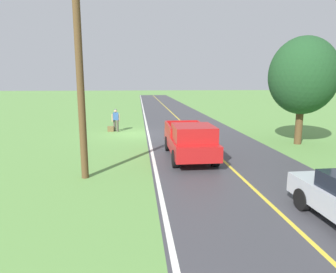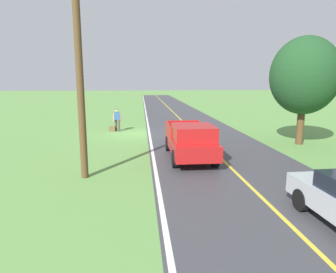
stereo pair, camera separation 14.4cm
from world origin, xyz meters
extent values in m
plane|color=#609347|center=(0.00, 0.00, 0.00)|extent=(200.00, 200.00, 0.00)
cube|color=#3D3D42|center=(-4.47, 0.00, 0.00)|extent=(7.14, 120.00, 0.00)
cube|color=silver|center=(-1.08, 0.00, 0.01)|extent=(0.16, 117.60, 0.00)
cube|color=gold|center=(-4.47, 0.00, 0.01)|extent=(0.14, 117.60, 0.00)
cylinder|color=#4C473D|center=(1.23, -1.15, 0.44)|extent=(0.18, 0.18, 0.88)
cylinder|color=#4C473D|center=(1.47, -1.37, 0.44)|extent=(0.18, 0.18, 0.88)
cube|color=#335999|center=(1.35, -1.26, 1.17)|extent=(0.42, 0.29, 0.58)
sphere|color=tan|center=(1.35, -1.26, 1.57)|extent=(0.23, 0.23, 0.23)
sphere|color=#4C564C|center=(1.35, -1.26, 1.65)|extent=(0.20, 0.20, 0.20)
cube|color=#591E19|center=(1.36, -1.46, 1.20)|extent=(0.34, 0.23, 0.44)
cylinder|color=tan|center=(1.08, -1.26, 1.06)|extent=(0.10, 0.10, 0.58)
cylinder|color=tan|center=(1.60, -1.22, 1.06)|extent=(0.10, 0.10, 0.58)
cube|color=brown|center=(1.76, -1.17, 0.21)|extent=(0.48, 0.24, 0.42)
cube|color=#B21919|center=(-2.90, 7.11, 0.75)|extent=(2.01, 5.40, 0.70)
cube|color=#B21919|center=(-2.90, 8.30, 1.46)|extent=(1.84, 2.16, 0.72)
cube|color=black|center=(-2.90, 8.30, 1.53)|extent=(1.68, 1.30, 0.43)
cube|color=#B21919|center=(-3.84, 6.03, 1.33)|extent=(0.10, 3.02, 0.45)
cube|color=#B21919|center=(-1.96, 6.03, 1.33)|extent=(0.10, 3.02, 0.45)
cube|color=#B21919|center=(-2.90, 4.52, 1.33)|extent=(1.84, 0.10, 0.45)
cylinder|color=black|center=(-3.80, 8.86, 0.40)|extent=(0.30, 0.80, 0.80)
cylinder|color=black|center=(-2.00, 8.86, 0.40)|extent=(0.30, 0.80, 0.80)
cylinder|color=black|center=(-3.80, 5.56, 0.40)|extent=(0.30, 0.80, 0.80)
cylinder|color=black|center=(-2.00, 5.56, 0.40)|extent=(0.30, 0.80, 0.80)
cylinder|color=brown|center=(-10.16, 4.57, 1.22)|extent=(0.43, 0.43, 2.45)
ellipsoid|color=#1E4723|center=(-10.16, 4.57, 4.14)|extent=(3.98, 3.98, 4.58)
cylinder|color=black|center=(-5.24, 13.68, 0.33)|extent=(0.26, 0.67, 0.66)
cylinder|color=brown|center=(1.80, 9.92, 4.12)|extent=(0.28, 0.28, 8.24)
camera|label=1|loc=(-0.35, 21.66, 3.84)|focal=31.77mm
camera|label=2|loc=(-0.50, 21.67, 3.84)|focal=31.77mm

